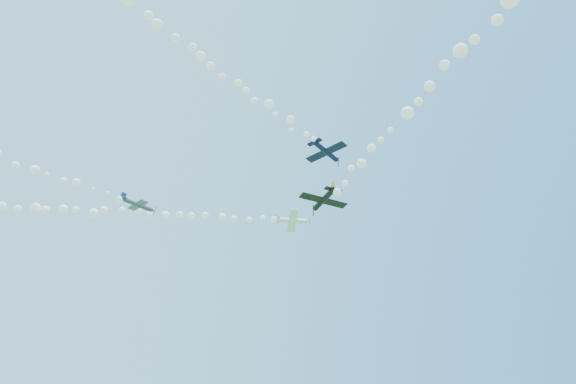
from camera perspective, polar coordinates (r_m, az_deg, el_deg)
name	(u,v)px	position (r m, az deg, el deg)	size (l,w,h in m)	color
plane_white	(292,220)	(93.76, 0.53, -3.39)	(7.02, 7.42, 2.21)	white
smoke_trail_white	(63,210)	(99.15, -25.16, -1.90)	(78.15, 27.75, 2.99)	white
plane_navy	(326,152)	(79.46, 4.52, 4.81)	(7.06, 7.48, 2.39)	#0C1137
plane_grey	(138,205)	(88.24, -17.38, -1.44)	(6.63, 6.92, 2.30)	#3B4356
plane_black	(323,200)	(63.13, 4.23, -0.92)	(6.56, 6.31, 1.80)	black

